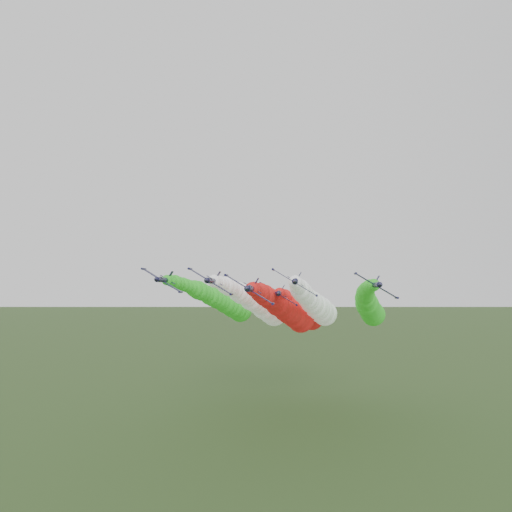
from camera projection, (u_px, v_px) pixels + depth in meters
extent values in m
plane|color=#365224|center=(246.00, 498.00, 85.74)|extent=(3000.00, 3000.00, 0.00)
cylinder|color=#121134|center=(250.00, 289.00, 81.82)|extent=(1.42, 8.46, 1.42)
cone|color=#121134|center=(247.00, 289.00, 76.87)|extent=(1.29, 1.69, 1.29)
cone|color=black|center=(253.00, 289.00, 86.39)|extent=(1.29, 0.85, 1.29)
ellipsoid|color=black|center=(250.00, 287.00, 79.96)|extent=(0.95, 1.77, 0.88)
cube|color=#121134|center=(249.00, 289.00, 81.63)|extent=(7.77, 1.78, 4.77)
cylinder|color=#121134|center=(226.00, 275.00, 82.13)|extent=(0.57, 2.44, 0.57)
cylinder|color=#121134|center=(273.00, 304.00, 81.13)|extent=(0.57, 2.44, 0.57)
cube|color=#121134|center=(255.00, 283.00, 85.38)|extent=(1.23, 1.41, 1.92)
cube|color=#121134|center=(253.00, 288.00, 85.37)|extent=(3.10, 1.03, 1.93)
sphere|color=red|center=(252.00, 289.00, 85.09)|extent=(2.32, 2.32, 2.32)
sphere|color=red|center=(254.00, 289.00, 88.19)|extent=(2.67, 2.67, 2.67)
sphere|color=red|center=(256.00, 290.00, 91.27)|extent=(2.56, 2.56, 2.56)
sphere|color=red|center=(258.00, 291.00, 94.36)|extent=(2.89, 2.89, 2.89)
sphere|color=red|center=(260.00, 292.00, 97.43)|extent=(3.83, 3.83, 3.83)
sphere|color=red|center=(262.00, 294.00, 100.50)|extent=(3.30, 3.30, 3.30)
sphere|color=red|center=(265.00, 295.00, 103.56)|extent=(4.49, 4.49, 4.49)
sphere|color=red|center=(267.00, 297.00, 106.61)|extent=(4.10, 4.10, 4.10)
sphere|color=red|center=(270.00, 299.00, 109.66)|extent=(4.77, 4.77, 4.77)
sphere|color=red|center=(272.00, 300.00, 112.70)|extent=(4.51, 4.51, 4.51)
sphere|color=red|center=(275.00, 302.00, 115.73)|extent=(4.57, 4.57, 4.57)
sphere|color=red|center=(278.00, 304.00, 118.76)|extent=(5.74, 5.74, 5.74)
sphere|color=red|center=(280.00, 306.00, 121.79)|extent=(5.28, 5.28, 5.28)
sphere|color=red|center=(283.00, 308.00, 124.80)|extent=(5.77, 5.77, 5.77)
sphere|color=red|center=(286.00, 310.00, 127.82)|extent=(6.35, 6.35, 6.35)
sphere|color=red|center=(289.00, 312.00, 130.82)|extent=(6.60, 6.60, 6.60)
sphere|color=red|center=(292.00, 313.00, 133.82)|extent=(5.96, 5.96, 5.96)
sphere|color=red|center=(295.00, 315.00, 136.81)|extent=(6.96, 6.96, 6.96)
sphere|color=red|center=(298.00, 317.00, 139.80)|extent=(6.82, 6.82, 6.82)
sphere|color=red|center=(301.00, 319.00, 142.79)|extent=(7.68, 7.68, 7.68)
cylinder|color=#121134|center=(211.00, 281.00, 91.61)|extent=(1.42, 8.46, 1.42)
cone|color=#121134|center=(206.00, 280.00, 86.66)|extent=(1.29, 1.69, 1.29)
cone|color=black|center=(215.00, 281.00, 96.18)|extent=(1.29, 0.85, 1.29)
ellipsoid|color=black|center=(210.00, 279.00, 89.74)|extent=(0.95, 1.77, 0.88)
cube|color=#121134|center=(211.00, 281.00, 91.42)|extent=(7.77, 1.78, 4.77)
cylinder|color=#121134|center=(190.00, 269.00, 91.92)|extent=(0.57, 2.44, 0.57)
cylinder|color=#121134|center=(231.00, 294.00, 90.92)|extent=(0.57, 2.44, 0.57)
cube|color=#121134|center=(217.00, 276.00, 95.17)|extent=(1.23, 1.41, 1.92)
cube|color=#121134|center=(215.00, 280.00, 95.16)|extent=(3.10, 1.03, 1.93)
sphere|color=white|center=(214.00, 281.00, 94.88)|extent=(2.48, 2.48, 2.48)
sphere|color=white|center=(217.00, 282.00, 97.97)|extent=(2.42, 2.42, 2.42)
sphere|color=white|center=(220.00, 283.00, 101.06)|extent=(2.71, 2.71, 2.71)
sphere|color=white|center=(223.00, 284.00, 104.14)|extent=(2.80, 2.80, 2.80)
sphere|color=white|center=(226.00, 285.00, 107.22)|extent=(3.78, 3.78, 3.78)
sphere|color=white|center=(229.00, 287.00, 110.28)|extent=(4.07, 4.07, 4.07)
sphere|color=white|center=(232.00, 288.00, 113.35)|extent=(3.61, 3.61, 3.61)
sphere|color=white|center=(235.00, 290.00, 116.40)|extent=(3.88, 3.88, 3.88)
sphere|color=white|center=(238.00, 292.00, 119.45)|extent=(4.77, 4.77, 4.77)
sphere|color=white|center=(241.00, 294.00, 122.49)|extent=(5.14, 5.14, 5.14)
sphere|color=white|center=(244.00, 295.00, 125.52)|extent=(4.79, 4.79, 4.79)
sphere|color=white|center=(248.00, 297.00, 128.55)|extent=(4.86, 4.86, 4.86)
sphere|color=white|center=(251.00, 299.00, 131.58)|extent=(5.94, 5.94, 5.94)
sphere|color=white|center=(254.00, 301.00, 134.59)|extent=(5.81, 5.81, 5.81)
sphere|color=white|center=(257.00, 303.00, 137.60)|extent=(6.05, 6.05, 6.05)
sphere|color=white|center=(261.00, 305.00, 140.61)|extent=(5.83, 5.83, 5.83)
sphere|color=white|center=(264.00, 307.00, 143.61)|extent=(7.20, 7.20, 7.20)
sphere|color=white|center=(267.00, 309.00, 146.60)|extent=(6.90, 6.90, 6.90)
sphere|color=white|center=(271.00, 311.00, 149.59)|extent=(7.75, 7.75, 7.75)
sphere|color=white|center=(274.00, 313.00, 152.57)|extent=(8.18, 8.18, 8.18)
cylinder|color=#121134|center=(295.00, 282.00, 89.22)|extent=(1.42, 8.46, 1.42)
cone|color=#121134|center=(295.00, 281.00, 84.27)|extent=(1.29, 1.69, 1.29)
cone|color=black|center=(295.00, 282.00, 93.79)|extent=(1.29, 0.85, 1.29)
ellipsoid|color=black|center=(296.00, 280.00, 87.35)|extent=(0.95, 1.77, 0.88)
cube|color=#121134|center=(295.00, 282.00, 89.03)|extent=(7.77, 1.78, 4.77)
cylinder|color=#121134|center=(273.00, 269.00, 89.53)|extent=(0.57, 2.44, 0.57)
cylinder|color=#121134|center=(317.00, 296.00, 88.53)|extent=(0.57, 2.44, 0.57)
cube|color=#121134|center=(298.00, 277.00, 92.78)|extent=(1.23, 1.41, 1.92)
cube|color=#121134|center=(296.00, 281.00, 92.77)|extent=(3.10, 1.03, 1.93)
sphere|color=white|center=(295.00, 282.00, 92.49)|extent=(2.54, 2.54, 2.54)
sphere|color=white|center=(296.00, 283.00, 95.58)|extent=(2.38, 2.38, 2.38)
sphere|color=white|center=(296.00, 284.00, 98.67)|extent=(2.68, 2.68, 2.68)
sphere|color=white|center=(297.00, 285.00, 101.76)|extent=(3.19, 3.19, 3.19)
sphere|color=white|center=(298.00, 286.00, 104.83)|extent=(3.33, 3.33, 3.33)
sphere|color=white|center=(299.00, 288.00, 107.90)|extent=(3.17, 3.17, 3.17)
sphere|color=white|center=(300.00, 289.00, 110.96)|extent=(4.51, 4.51, 4.51)
sphere|color=white|center=(301.00, 291.00, 114.01)|extent=(4.41, 4.41, 4.41)
sphere|color=white|center=(303.00, 293.00, 117.06)|extent=(4.83, 4.83, 4.83)
sphere|color=white|center=(304.00, 295.00, 120.10)|extent=(4.76, 4.76, 4.76)
sphere|color=white|center=(306.00, 296.00, 123.13)|extent=(4.41, 4.41, 4.41)
sphere|color=white|center=(308.00, 298.00, 126.16)|extent=(5.11, 5.11, 5.11)
sphere|color=white|center=(310.00, 300.00, 129.19)|extent=(5.16, 5.16, 5.16)
sphere|color=white|center=(312.00, 302.00, 132.20)|extent=(5.98, 5.98, 5.98)
sphere|color=white|center=(314.00, 304.00, 135.21)|extent=(5.56, 5.56, 5.56)
sphere|color=white|center=(316.00, 306.00, 138.22)|extent=(6.66, 6.66, 6.66)
sphere|color=white|center=(318.00, 308.00, 141.22)|extent=(6.82, 6.82, 6.82)
sphere|color=white|center=(320.00, 310.00, 144.21)|extent=(7.47, 7.47, 7.47)
sphere|color=white|center=(323.00, 312.00, 147.20)|extent=(6.76, 6.76, 6.76)
sphere|color=white|center=(325.00, 314.00, 150.19)|extent=(7.33, 7.33, 7.33)
cylinder|color=#121134|center=(163.00, 280.00, 101.03)|extent=(1.42, 8.46, 1.42)
cone|color=#121134|center=(156.00, 279.00, 96.08)|extent=(1.29, 1.69, 1.29)
cone|color=black|center=(169.00, 280.00, 105.60)|extent=(1.29, 0.85, 1.29)
ellipsoid|color=black|center=(161.00, 278.00, 99.17)|extent=(0.95, 1.77, 0.88)
cube|color=#121134|center=(162.00, 280.00, 100.84)|extent=(7.77, 1.78, 4.77)
cylinder|color=#121134|center=(144.00, 269.00, 101.34)|extent=(0.57, 2.44, 0.57)
cylinder|color=#121134|center=(181.00, 292.00, 100.34)|extent=(0.57, 2.44, 0.57)
cube|color=#121134|center=(170.00, 276.00, 104.59)|extent=(1.23, 1.41, 1.92)
cube|color=#121134|center=(168.00, 280.00, 104.58)|extent=(3.10, 1.03, 1.93)
sphere|color=green|center=(167.00, 280.00, 104.30)|extent=(2.21, 2.21, 2.21)
sphere|color=green|center=(171.00, 281.00, 107.40)|extent=(2.55, 2.55, 2.55)
sphere|color=green|center=(175.00, 282.00, 110.49)|extent=(3.03, 3.03, 3.03)
sphere|color=green|center=(179.00, 283.00, 113.57)|extent=(2.87, 2.87, 2.87)
sphere|color=green|center=(183.00, 284.00, 116.64)|extent=(3.18, 3.18, 3.18)
sphere|color=green|center=(187.00, 286.00, 119.71)|extent=(3.24, 3.24, 3.24)
sphere|color=green|center=(190.00, 287.00, 122.77)|extent=(3.44, 3.44, 3.44)
sphere|color=green|center=(194.00, 289.00, 125.82)|extent=(4.27, 4.27, 4.27)
sphere|color=green|center=(198.00, 290.00, 128.87)|extent=(4.86, 4.86, 4.86)
sphere|color=green|center=(202.00, 292.00, 131.91)|extent=(4.75, 4.75, 4.75)
sphere|color=green|center=(206.00, 294.00, 134.95)|extent=(4.53, 4.53, 4.53)
sphere|color=green|center=(210.00, 295.00, 137.97)|extent=(5.31, 5.31, 5.31)
sphere|color=green|center=(214.00, 297.00, 141.00)|extent=(5.50, 5.50, 5.50)
sphere|color=green|center=(217.00, 299.00, 144.01)|extent=(5.67, 5.67, 5.67)
sphere|color=green|center=(221.00, 301.00, 147.03)|extent=(5.48, 5.48, 5.48)
sphere|color=green|center=(225.00, 303.00, 150.03)|extent=(6.26, 6.26, 6.26)
sphere|color=green|center=(229.00, 304.00, 153.03)|extent=(6.32, 6.32, 6.32)
sphere|color=green|center=(233.00, 306.00, 156.03)|extent=(6.99, 6.99, 6.99)
sphere|color=green|center=(236.00, 308.00, 159.01)|extent=(7.08, 7.08, 7.08)
sphere|color=green|center=(240.00, 310.00, 162.00)|extent=(7.71, 7.71, 7.71)
cylinder|color=#121134|center=(376.00, 285.00, 95.62)|extent=(1.42, 8.46, 1.42)
cone|color=#121134|center=(380.00, 285.00, 90.67)|extent=(1.29, 1.69, 1.29)
cone|color=black|center=(373.00, 285.00, 100.19)|extent=(1.29, 0.85, 1.29)
ellipsoid|color=black|center=(379.00, 283.00, 93.76)|extent=(0.95, 1.77, 0.88)
cube|color=#121134|center=(376.00, 286.00, 95.43)|extent=(7.77, 1.78, 4.77)
cylinder|color=#121134|center=(355.00, 273.00, 95.93)|extent=(0.57, 2.44, 0.57)
cylinder|color=#121134|center=(397.00, 298.00, 94.93)|extent=(0.57, 2.44, 0.57)
cube|color=#121134|center=(376.00, 280.00, 99.18)|extent=(1.23, 1.41, 1.92)
cube|color=#121134|center=(374.00, 284.00, 99.17)|extent=(3.10, 1.03, 1.93)
sphere|color=green|center=(374.00, 285.00, 98.89)|extent=(2.50, 2.50, 2.50)
sphere|color=green|center=(372.00, 286.00, 101.99)|extent=(2.21, 2.21, 2.21)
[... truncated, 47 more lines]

